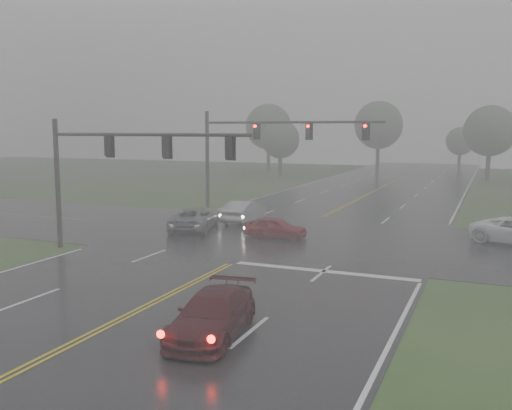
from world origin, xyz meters
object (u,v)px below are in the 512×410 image
at_px(sedan_silver, 244,222).
at_px(signal_gantry_near, 110,160).
at_px(car_grey, 195,230).
at_px(sedan_maroon, 213,336).
at_px(signal_gantry_far, 258,140).
at_px(sedan_red, 276,238).

distance_m(sedan_silver, signal_gantry_near, 12.62).
bearing_deg(car_grey, sedan_maroon, 105.49).
bearing_deg(signal_gantry_far, car_grey, -92.17).
relative_size(sedan_maroon, sedan_silver, 1.04).
relative_size(sedan_red, signal_gantry_far, 0.25).
xyz_separation_m(sedan_maroon, signal_gantry_far, (-9.28, 26.01, 5.50)).
bearing_deg(signal_gantry_near, signal_gantry_far, 86.64).
distance_m(sedan_maroon, sedan_red, 16.16).
relative_size(sedan_silver, signal_gantry_near, 0.39).
xyz_separation_m(sedan_red, sedan_silver, (-4.05, 4.48, 0.00)).
bearing_deg(sedan_maroon, signal_gantry_far, 101.61).
relative_size(sedan_red, sedan_silver, 0.82).
height_order(sedan_silver, car_grey, sedan_silver).
distance_m(sedan_maroon, signal_gantry_far, 28.16).
bearing_deg(sedan_silver, signal_gantry_far, -78.65).
height_order(sedan_red, car_grey, car_grey).
xyz_separation_m(car_grey, signal_gantry_near, (-0.64, -7.57, 4.83)).
bearing_deg(sedan_maroon, signal_gantry_near, 131.58).
bearing_deg(signal_gantry_near, sedan_silver, 78.30).
distance_m(car_grey, signal_gantry_far, 11.14).
relative_size(sedan_maroon, signal_gantry_near, 0.41).
bearing_deg(sedan_silver, car_grey, 64.21).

